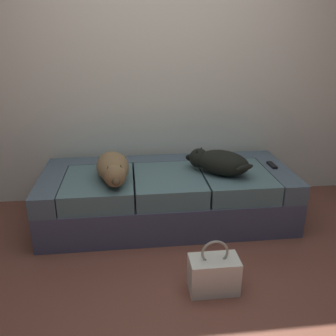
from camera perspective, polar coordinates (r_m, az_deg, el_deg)
The scene contains 7 objects.
ground_plane at distance 2.34m, azimuth 3.17°, elevation -21.69°, with size 10.00×10.00×0.00m, color brown.
back_wall at distance 3.38m, azimuth -1.24°, elevation 18.10°, with size 6.40×0.10×2.80m, color silver.
couch at distance 3.13m, azimuth -0.11°, elevation -4.49°, with size 2.14×0.89×0.46m.
dog_tan at distance 2.85m, azimuth -8.89°, elevation 0.01°, with size 0.31×0.62×0.21m.
dog_dark at distance 2.98m, azimuth 8.16°, elevation 0.98°, with size 0.56×0.46×0.21m.
tv_remote at distance 3.27m, azimuth 16.50°, elevation 0.46°, with size 0.04×0.15×0.02m, color black.
handbag at distance 2.40m, azimuth 7.42°, elevation -16.65°, with size 0.32×0.18×0.38m.
Camera 1 is at (-0.31, -1.68, 1.60)m, focal length 37.61 mm.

